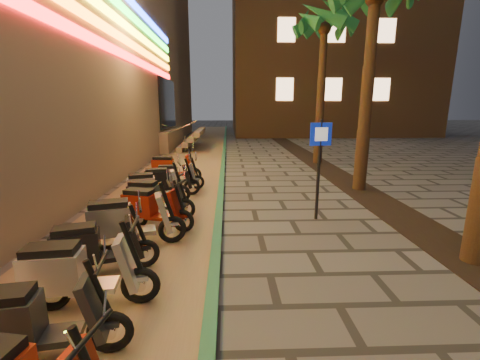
{
  "coord_description": "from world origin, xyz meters",
  "views": [
    {
      "loc": [
        -0.66,
        -2.98,
        2.65
      ],
      "look_at": [
        -0.42,
        3.3,
        1.2
      ],
      "focal_mm": 24.0,
      "sensor_mm": 36.0,
      "label": 1
    }
  ],
  "objects_px": {
    "scooter_4": "(31,322)",
    "scooter_6": "(94,247)",
    "scooter_8": "(150,207)",
    "scooter_10": "(151,187)",
    "scooter_12": "(175,176)",
    "scooter_11": "(165,181)",
    "scooter_5": "(75,273)",
    "scooter_13": "(171,168)",
    "pedestrian_sign": "(320,156)",
    "scooter_7": "(126,221)",
    "scooter_9": "(154,197)"
  },
  "relations": [
    {
      "from": "scooter_8",
      "to": "scooter_10",
      "type": "bearing_deg",
      "value": 118.57
    },
    {
      "from": "scooter_5",
      "to": "scooter_6",
      "type": "bearing_deg",
      "value": 91.51
    },
    {
      "from": "scooter_4",
      "to": "scooter_11",
      "type": "xyz_separation_m",
      "value": [
        0.19,
        6.34,
        0.01
      ]
    },
    {
      "from": "scooter_7",
      "to": "scooter_8",
      "type": "distance_m",
      "value": 1.03
    },
    {
      "from": "scooter_4",
      "to": "scooter_12",
      "type": "relative_size",
      "value": 1.07
    },
    {
      "from": "pedestrian_sign",
      "to": "scooter_13",
      "type": "relative_size",
      "value": 1.38
    },
    {
      "from": "scooter_4",
      "to": "scooter_8",
      "type": "height_order",
      "value": "scooter_8"
    },
    {
      "from": "scooter_6",
      "to": "scooter_13",
      "type": "distance_m",
      "value": 6.44
    },
    {
      "from": "scooter_7",
      "to": "scooter_4",
      "type": "bearing_deg",
      "value": -108.26
    },
    {
      "from": "scooter_5",
      "to": "scooter_9",
      "type": "xyz_separation_m",
      "value": [
        0.2,
        3.64,
        -0.02
      ]
    },
    {
      "from": "scooter_8",
      "to": "scooter_13",
      "type": "distance_m",
      "value": 4.46
    },
    {
      "from": "scooter_7",
      "to": "scooter_9",
      "type": "height_order",
      "value": "scooter_7"
    },
    {
      "from": "scooter_4",
      "to": "scooter_12",
      "type": "bearing_deg",
      "value": 78.35
    },
    {
      "from": "scooter_9",
      "to": "scooter_10",
      "type": "height_order",
      "value": "scooter_10"
    },
    {
      "from": "scooter_8",
      "to": "scooter_10",
      "type": "height_order",
      "value": "scooter_10"
    },
    {
      "from": "scooter_4",
      "to": "scooter_12",
      "type": "distance_m",
      "value": 7.22
    },
    {
      "from": "scooter_12",
      "to": "scooter_5",
      "type": "bearing_deg",
      "value": -97.0
    },
    {
      "from": "scooter_5",
      "to": "scooter_8",
      "type": "relative_size",
      "value": 1.06
    },
    {
      "from": "scooter_4",
      "to": "scooter_6",
      "type": "relative_size",
      "value": 1.01
    },
    {
      "from": "pedestrian_sign",
      "to": "scooter_12",
      "type": "distance_m",
      "value": 4.93
    },
    {
      "from": "pedestrian_sign",
      "to": "scooter_5",
      "type": "height_order",
      "value": "pedestrian_sign"
    },
    {
      "from": "scooter_8",
      "to": "scooter_12",
      "type": "height_order",
      "value": "scooter_8"
    },
    {
      "from": "scooter_9",
      "to": "scooter_4",
      "type": "bearing_deg",
      "value": -82.59
    },
    {
      "from": "scooter_5",
      "to": "scooter_10",
      "type": "xyz_separation_m",
      "value": [
        -0.07,
        4.58,
        -0.01
      ]
    },
    {
      "from": "pedestrian_sign",
      "to": "scooter_6",
      "type": "distance_m",
      "value": 5.02
    },
    {
      "from": "pedestrian_sign",
      "to": "scooter_8",
      "type": "relative_size",
      "value": 1.46
    },
    {
      "from": "scooter_7",
      "to": "scooter_10",
      "type": "relative_size",
      "value": 1.07
    },
    {
      "from": "scooter_10",
      "to": "scooter_13",
      "type": "bearing_deg",
      "value": 73.86
    },
    {
      "from": "scooter_9",
      "to": "scooter_11",
      "type": "relative_size",
      "value": 1.02
    },
    {
      "from": "scooter_4",
      "to": "scooter_13",
      "type": "distance_m",
      "value": 8.24
    },
    {
      "from": "pedestrian_sign",
      "to": "scooter_13",
      "type": "xyz_separation_m",
      "value": [
        -4.14,
        3.95,
        -1.0
      ]
    },
    {
      "from": "scooter_11",
      "to": "scooter_12",
      "type": "bearing_deg",
      "value": 66.73
    },
    {
      "from": "scooter_6",
      "to": "scooter_8",
      "type": "xyz_separation_m",
      "value": [
        0.41,
        1.99,
        0.01
      ]
    },
    {
      "from": "pedestrian_sign",
      "to": "scooter_7",
      "type": "bearing_deg",
      "value": -169.7
    },
    {
      "from": "scooter_9",
      "to": "scooter_12",
      "type": "relative_size",
      "value": 1.1
    },
    {
      "from": "pedestrian_sign",
      "to": "scooter_10",
      "type": "xyz_separation_m",
      "value": [
        -4.19,
        1.22,
        -1.02
      ]
    },
    {
      "from": "scooter_8",
      "to": "scooter_6",
      "type": "bearing_deg",
      "value": -85.14
    },
    {
      "from": "scooter_9",
      "to": "scooter_10",
      "type": "bearing_deg",
      "value": 116.24
    },
    {
      "from": "scooter_8",
      "to": "scooter_7",
      "type": "bearing_deg",
      "value": -85.14
    },
    {
      "from": "scooter_5",
      "to": "scooter_4",
      "type": "bearing_deg",
      "value": -98.3
    },
    {
      "from": "scooter_8",
      "to": "scooter_13",
      "type": "height_order",
      "value": "scooter_13"
    },
    {
      "from": "scooter_7",
      "to": "scooter_13",
      "type": "relative_size",
      "value": 1.04
    },
    {
      "from": "scooter_4",
      "to": "scooter_7",
      "type": "distance_m",
      "value": 2.79
    },
    {
      "from": "scooter_8",
      "to": "scooter_12",
      "type": "distance_m",
      "value": 3.41
    },
    {
      "from": "scooter_5",
      "to": "scooter_10",
      "type": "distance_m",
      "value": 4.58
    },
    {
      "from": "scooter_8",
      "to": "scooter_9",
      "type": "bearing_deg",
      "value": 113.6
    },
    {
      "from": "scooter_4",
      "to": "scooter_5",
      "type": "height_order",
      "value": "scooter_5"
    },
    {
      "from": "scooter_7",
      "to": "scooter_9",
      "type": "bearing_deg",
      "value": 70.48
    },
    {
      "from": "scooter_6",
      "to": "scooter_12",
      "type": "distance_m",
      "value": 5.42
    },
    {
      "from": "scooter_5",
      "to": "scooter_10",
      "type": "bearing_deg",
      "value": 84.58
    }
  ]
}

